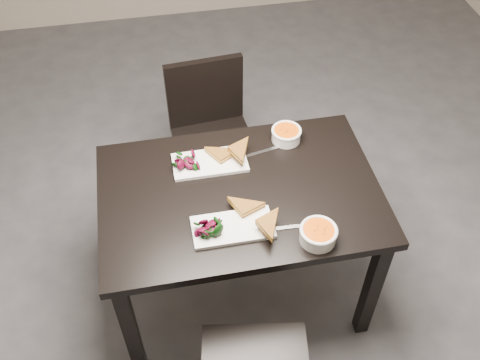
{
  "coord_description": "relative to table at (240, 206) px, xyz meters",
  "views": [
    {
      "loc": [
        -0.36,
        -1.85,
        2.48
      ],
      "look_at": [
        -0.06,
        -0.32,
        0.82
      ],
      "focal_mm": 40.94,
      "sensor_mm": 36.0,
      "label": 1
    }
  ],
  "objects": [
    {
      "name": "cutlery_near",
      "position": [
        0.12,
        -0.23,
        0.1
      ],
      "size": [
        0.18,
        0.02,
        0.0
      ],
      "primitive_type": "cube",
      "rotation": [
        0.0,
        0.0,
        -0.05
      ],
      "color": "silver",
      "rests_on": "table"
    },
    {
      "name": "sandwich_far",
      "position": [
        -0.04,
        0.17,
        0.14
      ],
      "size": [
        0.21,
        0.19,
        0.05
      ],
      "primitive_type": null,
      "rotation": [
        0.0,
        0.0,
        0.54
      ],
      "color": "#A46D22",
      "rests_on": "plate_far"
    },
    {
      "name": "salad_far",
      "position": [
        -0.2,
        0.19,
        0.14
      ],
      "size": [
        0.1,
        0.09,
        0.05
      ],
      "primitive_type": null,
      "color": "black",
      "rests_on": "plate_far"
    },
    {
      "name": "plate_far",
      "position": [
        -0.1,
        0.19,
        0.11
      ],
      "size": [
        0.33,
        0.17,
        0.02
      ],
      "primitive_type": "cube",
      "color": "white",
      "rests_on": "table"
    },
    {
      "name": "soup_bowl_far",
      "position": [
        0.27,
        0.28,
        0.13
      ],
      "size": [
        0.14,
        0.14,
        0.06
      ],
      "color": "white",
      "rests_on": "table"
    },
    {
      "name": "salad_near",
      "position": [
        -0.17,
        -0.19,
        0.14
      ],
      "size": [
        0.1,
        0.09,
        0.04
      ],
      "primitive_type": null,
      "color": "black",
      "rests_on": "plate_near"
    },
    {
      "name": "cutlery_far",
      "position": [
        0.15,
        0.22,
        0.1
      ],
      "size": [
        0.18,
        0.05,
        0.0
      ],
      "primitive_type": "cube",
      "rotation": [
        0.0,
        0.0,
        0.2
      ],
      "color": "silver",
      "rests_on": "table"
    },
    {
      "name": "table",
      "position": [
        0.0,
        0.0,
        0.0
      ],
      "size": [
        1.2,
        0.8,
        0.75
      ],
      "color": "black",
      "rests_on": "ground"
    },
    {
      "name": "chair_far",
      "position": [
        -0.02,
        0.73,
        -0.17
      ],
      "size": [
        0.45,
        0.45,
        0.85
      ],
      "rotation": [
        0.0,
        0.0,
        0.08
      ],
      "color": "black",
      "rests_on": "ground"
    },
    {
      "name": "plate_near",
      "position": [
        -0.07,
        -0.19,
        0.11
      ],
      "size": [
        0.33,
        0.16,
        0.02
      ],
      "primitive_type": "cube",
      "color": "white",
      "rests_on": "table"
    },
    {
      "name": "sandwich_near",
      "position": [
        -0.0,
        -0.18,
        0.14
      ],
      "size": [
        0.2,
        0.18,
        0.05
      ],
      "primitive_type": null,
      "rotation": [
        0.0,
        0.0,
        0.39
      ],
      "color": "#A46D22",
      "rests_on": "plate_near"
    },
    {
      "name": "soup_bowl_near",
      "position": [
        0.25,
        -0.31,
        0.14
      ],
      "size": [
        0.15,
        0.15,
        0.07
      ],
      "color": "white",
      "rests_on": "table"
    },
    {
      "name": "ground",
      "position": [
        0.06,
        0.32,
        -0.65
      ],
      "size": [
        5.0,
        5.0,
        0.0
      ],
      "primitive_type": "plane",
      "color": "#47474C",
      "rests_on": "ground"
    }
  ]
}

